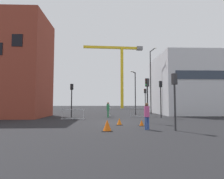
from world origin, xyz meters
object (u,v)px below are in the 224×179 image
at_px(traffic_light_median, 175,92).
at_px(traffic_cone_on_verge, 107,126).
at_px(traffic_light_far, 147,93).
at_px(traffic_light_near, 72,95).
at_px(traffic_light_corner, 161,93).
at_px(pedestrian_waiting, 147,114).
at_px(pedestrian_walking, 108,109).
at_px(streetlamp_short, 135,89).
at_px(traffic_cone_orange, 142,123).
at_px(construction_crane, 120,65).
at_px(traffic_cone_by_barrier, 119,122).
at_px(traffic_light_verge, 145,97).

xyz_separation_m(traffic_light_median, traffic_cone_on_verge, (-4.25, -0.01, -2.10)).
relative_size(traffic_light_far, traffic_light_near, 0.97).
distance_m(traffic_light_corner, traffic_light_median, 9.70).
bearing_deg(traffic_light_near, pedestrian_waiting, -56.38).
xyz_separation_m(pedestrian_waiting, traffic_cone_on_verge, (-2.57, -0.52, -0.68)).
relative_size(traffic_light_median, pedestrian_walking, 2.01).
relative_size(traffic_light_far, pedestrian_waiting, 2.21).
height_order(traffic_light_corner, traffic_cone_on_verge, traffic_light_corner).
bearing_deg(traffic_cone_on_verge, pedestrian_waiting, 11.34).
relative_size(streetlamp_short, pedestrian_waiting, 3.52).
bearing_deg(traffic_cone_on_verge, traffic_cone_orange, 43.26).
relative_size(construction_crane, traffic_cone_by_barrier, 35.93).
relative_size(construction_crane, traffic_light_near, 4.86).
distance_m(construction_crane, streetlamp_short, 31.74).
bearing_deg(traffic_cone_by_barrier, traffic_light_far, 27.54).
height_order(traffic_light_near, traffic_cone_orange, traffic_light_near).
distance_m(traffic_light_corner, traffic_cone_by_barrier, 8.71).
bearing_deg(traffic_cone_on_verge, traffic_light_near, 111.27).
relative_size(traffic_light_far, traffic_cone_on_verge, 5.47).
xyz_separation_m(traffic_light_verge, traffic_cone_by_barrier, (-5.23, -14.93, -2.39)).
bearing_deg(traffic_cone_on_verge, traffic_light_verge, 70.96).
relative_size(streetlamp_short, traffic_light_near, 1.54).
xyz_separation_m(streetlamp_short, traffic_cone_on_verge, (-4.02, -14.64, -3.35)).
bearing_deg(traffic_cone_orange, pedestrian_walking, 107.22).
relative_size(traffic_light_corner, pedestrian_walking, 2.36).
bearing_deg(traffic_cone_by_barrier, construction_crane, 85.37).
relative_size(traffic_light_verge, traffic_cone_orange, 8.65).
bearing_deg(construction_crane, traffic_light_median, -90.15).
bearing_deg(traffic_cone_by_barrier, traffic_light_corner, 51.17).
xyz_separation_m(traffic_light_median, traffic_cone_by_barrier, (-3.28, 3.01, -2.18)).
relative_size(streetlamp_short, traffic_cone_on_verge, 8.70).
relative_size(traffic_light_near, pedestrian_waiting, 2.29).
bearing_deg(traffic_light_near, traffic_light_corner, -5.95).
bearing_deg(streetlamp_short, construction_crane, 89.35).
xyz_separation_m(traffic_light_far, traffic_cone_by_barrier, (-2.51, -1.31, -2.33)).
height_order(construction_crane, traffic_light_median, construction_crane).
relative_size(traffic_light_near, traffic_light_corner, 0.94).
bearing_deg(pedestrian_walking, traffic_light_corner, -7.20).
height_order(streetlamp_short, traffic_light_corner, streetlamp_short).
bearing_deg(traffic_cone_orange, traffic_light_corner, 63.05).
xyz_separation_m(streetlamp_short, traffic_light_verge, (2.18, 3.31, -1.04)).
bearing_deg(traffic_light_median, construction_crane, 89.85).
bearing_deg(traffic_light_corner, pedestrian_waiting, -111.90).
bearing_deg(traffic_cone_by_barrier, traffic_cone_on_verge, -107.76).
relative_size(pedestrian_walking, traffic_cone_by_barrier, 3.34).
distance_m(traffic_cone_orange, traffic_cone_by_barrier, 1.73).
bearing_deg(traffic_light_median, traffic_cone_on_verge, -179.82).
bearing_deg(traffic_cone_on_verge, traffic_cone_by_barrier, 72.24).
xyz_separation_m(traffic_light_far, traffic_cone_on_verge, (-3.48, -4.33, -2.25)).
distance_m(pedestrian_walking, traffic_cone_by_barrier, 7.33).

